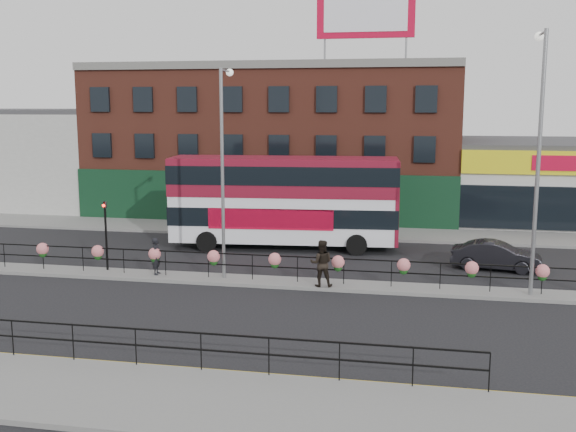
% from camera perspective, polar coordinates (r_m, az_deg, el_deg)
% --- Properties ---
extents(ground, '(120.00, 120.00, 0.00)m').
position_cam_1_polar(ground, '(29.40, -1.12, -5.76)').
color(ground, black).
rests_on(ground, ground).
extents(south_pavement, '(60.00, 4.00, 0.15)m').
position_cam_1_polar(south_pavement, '(18.48, -9.25, -15.13)').
color(south_pavement, gray).
rests_on(south_pavement, ground).
extents(north_pavement, '(60.00, 4.00, 0.15)m').
position_cam_1_polar(north_pavement, '(40.89, 2.41, -1.30)').
color(north_pavement, gray).
rests_on(north_pavement, ground).
extents(median, '(60.00, 1.60, 0.15)m').
position_cam_1_polar(median, '(29.38, -1.12, -5.62)').
color(median, gray).
rests_on(median, ground).
extents(yellow_line_inner, '(60.00, 0.10, 0.01)m').
position_cam_1_polar(yellow_line_inner, '(20.50, -6.97, -12.74)').
color(yellow_line_inner, gold).
rests_on(yellow_line_inner, ground).
extents(yellow_line_outer, '(60.00, 0.10, 0.01)m').
position_cam_1_polar(yellow_line_outer, '(20.34, -7.13, -12.92)').
color(yellow_line_outer, gold).
rests_on(yellow_line_outer, ground).
extents(brick_building, '(25.00, 12.21, 10.30)m').
position_cam_1_polar(brick_building, '(48.78, -0.81, 6.44)').
color(brick_building, brown).
rests_on(brick_building, ground).
extents(supermarket, '(15.00, 12.25, 5.30)m').
position_cam_1_polar(supermarket, '(48.93, 22.80, 2.79)').
color(supermarket, silver).
rests_on(supermarket, ground).
extents(warehouse_west, '(15.50, 12.00, 7.30)m').
position_cam_1_polar(warehouse_west, '(56.64, -21.35, 4.72)').
color(warehouse_west, '#B5B5B0').
rests_on(warehouse_west, ground).
extents(billboard, '(6.00, 0.29, 4.40)m').
position_cam_1_polar(billboard, '(43.19, 6.59, 16.69)').
color(billboard, '#BD0829').
rests_on(billboard, brick_building).
extents(median_railing, '(30.04, 0.56, 1.23)m').
position_cam_1_polar(median_railing, '(29.14, -1.13, -3.78)').
color(median_railing, black).
rests_on(median_railing, median).
extents(south_railing, '(20.04, 0.05, 1.12)m').
position_cam_1_polar(south_railing, '(20.50, -12.79, -10.06)').
color(south_railing, black).
rests_on(south_railing, south_pavement).
extents(double_decker_bus, '(12.33, 3.87, 4.91)m').
position_cam_1_polar(double_decker_bus, '(36.04, -0.29, 1.97)').
color(double_decker_bus, white).
rests_on(double_decker_bus, ground).
extents(car, '(2.70, 4.54, 1.35)m').
position_cam_1_polar(car, '(33.15, 17.22, -3.23)').
color(car, black).
rests_on(car, ground).
extents(pedestrian_a, '(0.68, 0.51, 1.68)m').
position_cam_1_polar(pedestrian_a, '(30.79, -11.06, -3.34)').
color(pedestrian_a, black).
rests_on(pedestrian_a, median).
extents(pedestrian_b, '(1.17, 1.02, 1.98)m').
position_cam_1_polar(pedestrian_b, '(28.26, 2.84, -4.02)').
color(pedestrian_b, black).
rests_on(pedestrian_b, median).
extents(lamp_column_west, '(0.33, 1.60, 9.10)m').
position_cam_1_polar(lamp_column_west, '(29.31, -5.47, 5.16)').
color(lamp_column_west, gray).
rests_on(lamp_column_west, median).
extents(lamp_column_east, '(0.37, 1.83, 10.43)m').
position_cam_1_polar(lamp_column_east, '(28.26, 20.45, 6.05)').
color(lamp_column_east, gray).
rests_on(lamp_column_east, median).
extents(traffic_light_median, '(0.15, 0.28, 3.65)m').
position_cam_1_polar(traffic_light_median, '(31.84, -15.21, -0.36)').
color(traffic_light_median, black).
rests_on(traffic_light_median, median).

